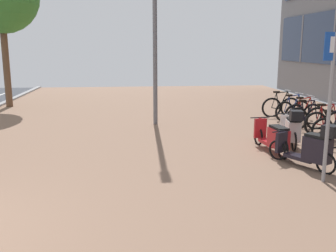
# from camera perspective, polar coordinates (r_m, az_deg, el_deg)

# --- Properties ---
(bicycle_rack_04) EXTENTS (1.31, 0.48, 0.94)m
(bicycle_rack_04) POSITION_cam_1_polar(r_m,az_deg,el_deg) (11.40, 23.22, -0.38)
(bicycle_rack_04) COLOR black
(bicycle_rack_04) RESTS_ON ground
(bicycle_rack_05) EXTENTS (1.34, 0.48, 0.99)m
(bicycle_rack_05) POSITION_cam_1_polar(r_m,az_deg,el_deg) (12.12, 22.33, 0.44)
(bicycle_rack_05) COLOR black
(bicycle_rack_05) RESTS_ON ground
(bicycle_rack_06) EXTENTS (1.38, 0.48, 1.01)m
(bicycle_rack_06) POSITION_cam_1_polar(r_m,az_deg,el_deg) (12.66, 19.85, 1.11)
(bicycle_rack_06) COLOR black
(bicycle_rack_06) RESTS_ON ground
(bicycle_rack_07) EXTENTS (1.36, 0.48, 1.00)m
(bicycle_rack_07) POSITION_cam_1_polar(r_m,az_deg,el_deg) (13.42, 19.44, 1.69)
(bicycle_rack_07) COLOR black
(bicycle_rack_07) RESTS_ON ground
(bicycle_rack_08) EXTENTS (1.38, 0.48, 0.99)m
(bicycle_rack_08) POSITION_cam_1_polar(r_m,az_deg,el_deg) (14.06, 17.98, 2.20)
(bicycle_rack_08) COLOR black
(bicycle_rack_08) RESTS_ON ground
(bicycle_rack_09) EXTENTS (1.44, 0.48, 1.02)m
(bicycle_rack_09) POSITION_cam_1_polar(r_m,az_deg,el_deg) (14.68, 16.37, 2.72)
(bicycle_rack_09) COLOR black
(bicycle_rack_09) RESTS_ON ground
(scooter_near) EXTENTS (0.67, 1.66, 1.03)m
(scooter_near) POSITION_cam_1_polar(r_m,az_deg,el_deg) (10.31, 17.83, -0.45)
(scooter_near) COLOR black
(scooter_near) RESTS_ON ground
(scooter_mid) EXTENTS (0.54, 1.83, 0.77)m
(scooter_mid) POSITION_cam_1_polar(r_m,az_deg,el_deg) (9.59, 15.37, -1.66)
(scooter_mid) COLOR black
(scooter_mid) RESTS_ON ground
(scooter_far) EXTENTS (1.03, 1.52, 1.03)m
(scooter_far) POSITION_cam_1_polar(r_m,az_deg,el_deg) (8.57, 20.45, -3.06)
(scooter_far) COLOR black
(scooter_far) RESTS_ON ground
(parking_sign) EXTENTS (0.40, 0.07, 2.78)m
(parking_sign) POSITION_cam_1_polar(r_m,az_deg,el_deg) (7.64, 22.95, 4.55)
(parking_sign) COLOR gray
(parking_sign) RESTS_ON ground
(lamp_post) EXTENTS (0.20, 0.52, 6.61)m
(lamp_post) POSITION_cam_1_polar(r_m,az_deg,el_deg) (12.59, -1.97, 16.72)
(lamp_post) COLOR slate
(lamp_post) RESTS_ON ground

